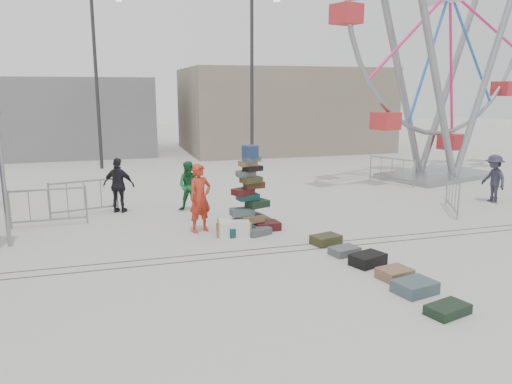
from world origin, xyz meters
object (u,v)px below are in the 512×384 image
object	(u,v)px
lamp_post_left	(98,74)
barricade_wheel_back	(392,171)
pedestrian_black	(119,185)
lamp_post_right	(254,74)
pedestrian_green	(190,186)
steamer_trunk	(234,228)
barricade_dummy_b	(49,207)
barricade_dummy_c	(84,197)
suitcase_tower	(249,207)
pedestrian_grey	(494,179)
barricade_wheel_front	(452,195)
pedestrian_red	(200,198)
ferris_wheel	(448,16)

from	to	relation	value
lamp_post_left	barricade_wheel_back	bearing A→B (deg)	-34.10
lamp_post_left	pedestrian_black	distance (m)	9.94
lamp_post_right	pedestrian_green	xyz separation A→B (m)	(-4.37, -7.67, -3.69)
steamer_trunk	lamp_post_left	bearing A→B (deg)	113.83
barricade_dummy_b	pedestrian_green	bearing A→B (deg)	7.66
lamp_post_right	lamp_post_left	bearing A→B (deg)	164.05
barricade_dummy_c	lamp_post_right	bearing A→B (deg)	30.38
steamer_trunk	pedestrian_black	xyz separation A→B (m)	(-2.81, 3.46, 0.66)
lamp_post_left	barricade_dummy_b	xyz separation A→B (m)	(-1.46, -10.33, -3.93)
suitcase_tower	lamp_post_right	bearing A→B (deg)	60.76
suitcase_tower	pedestrian_grey	size ratio (longest dim) A/B	1.44
steamer_trunk	barricade_dummy_b	xyz separation A→B (m)	(-4.76, 2.36, 0.35)
barricade_wheel_front	pedestrian_black	bearing A→B (deg)	101.65
lamp_post_right	pedestrian_red	distance (m)	11.59
barricade_dummy_c	barricade_wheel_back	xyz separation A→B (m)	(11.72, 1.72, 0.00)
lamp_post_left	suitcase_tower	xyz separation A→B (m)	(3.81, -12.37, -3.83)
suitcase_tower	pedestrian_green	bearing A→B (deg)	101.48
pedestrian_green	barricade_dummy_b	bearing A→B (deg)	-148.59
lamp_post_right	pedestrian_red	size ratio (longest dim) A/B	4.32
steamer_trunk	barricade_dummy_c	distance (m)	5.15
pedestrian_grey	pedestrian_red	bearing A→B (deg)	-82.43
suitcase_tower	steamer_trunk	distance (m)	0.76
steamer_trunk	barricade_wheel_front	size ratio (longest dim) A/B	0.44
pedestrian_green	pedestrian_grey	distance (m)	10.24
barricade_dummy_c	pedestrian_green	bearing A→B (deg)	-20.42
barricade_wheel_front	ferris_wheel	bearing A→B (deg)	-4.20
barricade_dummy_c	barricade_wheel_front	bearing A→B (deg)	-28.35
pedestrian_red	barricade_dummy_c	bearing A→B (deg)	114.13
barricade_dummy_b	barricade_wheel_front	xyz separation A→B (m)	(11.93, -1.86, 0.00)
lamp_post_right	steamer_trunk	xyz separation A→B (m)	(-3.71, -10.69, -4.28)
lamp_post_left	barricade_wheel_front	distance (m)	16.54
lamp_post_left	suitcase_tower	bearing A→B (deg)	-72.88
barricade_dummy_b	pedestrian_grey	xyz separation A→B (m)	(14.19, -1.06, 0.26)
suitcase_tower	pedestrian_grey	bearing A→B (deg)	-5.90
ferris_wheel	barricade_wheel_back	world-z (taller)	ferris_wheel
suitcase_tower	pedestrian_green	xyz separation A→B (m)	(-1.18, 2.70, 0.14)
suitcase_tower	pedestrian_black	xyz separation A→B (m)	(-3.33, 3.13, 0.20)
barricade_dummy_b	pedestrian_black	distance (m)	2.25
steamer_trunk	barricade_dummy_c	size ratio (longest dim) A/B	0.44
ferris_wheel	barricade_dummy_b	bearing A→B (deg)	175.89
pedestrian_red	ferris_wheel	bearing A→B (deg)	1.69
lamp_post_left	suitcase_tower	size ratio (longest dim) A/B	3.42
lamp_post_right	pedestrian_grey	distance (m)	11.60
pedestrian_green	pedestrian_black	world-z (taller)	pedestrian_black
lamp_post_right	suitcase_tower	distance (m)	11.50
suitcase_tower	pedestrian_grey	xyz separation A→B (m)	(8.92, 0.97, 0.16)
pedestrian_red	pedestrian_black	distance (m)	3.50
ferris_wheel	pedestrian_red	size ratio (longest dim) A/B	7.36
lamp_post_right	pedestrian_grey	xyz separation A→B (m)	(5.73, -9.39, -3.67)
barricade_dummy_b	lamp_post_right	bearing A→B (deg)	43.00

